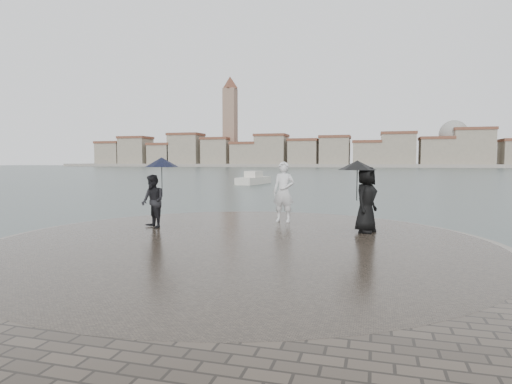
% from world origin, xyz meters
% --- Properties ---
extents(ground, '(400.00, 400.00, 0.00)m').
position_xyz_m(ground, '(0.00, 0.00, 0.00)').
color(ground, '#2B3835').
rests_on(ground, ground).
extents(kerb_ring, '(12.50, 12.50, 0.32)m').
position_xyz_m(kerb_ring, '(0.00, 3.50, 0.16)').
color(kerb_ring, gray).
rests_on(kerb_ring, ground).
extents(quay_tip, '(11.90, 11.90, 0.36)m').
position_xyz_m(quay_tip, '(0.00, 3.50, 0.18)').
color(quay_tip, '#2D261E').
rests_on(quay_tip, ground).
extents(statue, '(0.75, 0.54, 1.92)m').
position_xyz_m(statue, '(0.33, 6.88, 1.32)').
color(statue, silver).
rests_on(statue, quay_tip).
extents(visitor_left, '(1.22, 1.05, 2.04)m').
position_xyz_m(visitor_left, '(-3.00, 4.70, 1.45)').
color(visitor_left, black).
rests_on(visitor_left, quay_tip).
extents(visitor_right, '(1.21, 1.15, 1.95)m').
position_xyz_m(visitor_right, '(2.83, 5.51, 1.49)').
color(visitor_right, black).
rests_on(visitor_right, quay_tip).
extents(far_skyline, '(260.00, 20.00, 37.00)m').
position_xyz_m(far_skyline, '(-6.29, 160.71, 5.61)').
color(far_skyline, gray).
rests_on(far_skyline, ground).
extents(boats, '(36.04, 14.82, 1.50)m').
position_xyz_m(boats, '(8.28, 39.41, 0.38)').
color(boats, beige).
rests_on(boats, ground).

